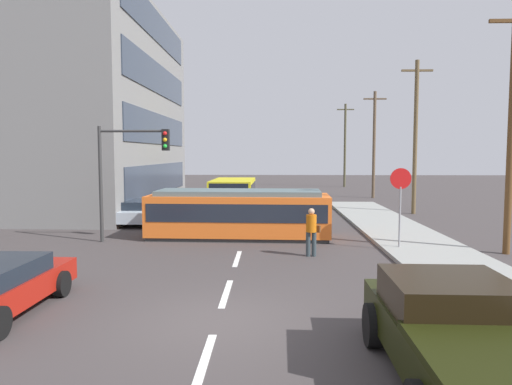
{
  "coord_description": "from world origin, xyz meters",
  "views": [
    {
      "loc": [
        1.13,
        -9.8,
        3.54
      ],
      "look_at": [
        0.55,
        8.76,
        2.02
      ],
      "focal_mm": 33.39,
      "sensor_mm": 36.0,
      "label": 1
    }
  ],
  "objects_px": {
    "stop_sign": "(400,191)",
    "pickup_truck_parked": "(459,335)",
    "streetcar_tram": "(239,213)",
    "utility_pole_distant": "(345,144)",
    "city_bus": "(233,193)",
    "utility_pole_near": "(511,126)",
    "utility_pole_mid": "(415,135)",
    "traffic_light_mast": "(129,161)",
    "parked_sedan_mid": "(143,211)",
    "utility_pole_far": "(374,143)",
    "pedestrian_crossing": "(311,229)"
  },
  "relations": [
    {
      "from": "pedestrian_crossing",
      "to": "utility_pole_distant",
      "type": "bearing_deg",
      "value": 79.47
    },
    {
      "from": "city_bus",
      "to": "utility_pole_near",
      "type": "xyz_separation_m",
      "value": [
        10.69,
        -12.66,
        3.4
      ]
    },
    {
      "from": "traffic_light_mast",
      "to": "utility_pole_near",
      "type": "height_order",
      "value": "utility_pole_near"
    },
    {
      "from": "utility_pole_far",
      "to": "pedestrian_crossing",
      "type": "bearing_deg",
      "value": -107.14
    },
    {
      "from": "pedestrian_crossing",
      "to": "city_bus",
      "type": "bearing_deg",
      "value": 105.82
    },
    {
      "from": "traffic_light_mast",
      "to": "utility_pole_distant",
      "type": "height_order",
      "value": "utility_pole_distant"
    },
    {
      "from": "parked_sedan_mid",
      "to": "stop_sign",
      "type": "distance_m",
      "value": 13.05
    },
    {
      "from": "parked_sedan_mid",
      "to": "utility_pole_far",
      "type": "distance_m",
      "value": 21.06
    },
    {
      "from": "pedestrian_crossing",
      "to": "utility_pole_far",
      "type": "bearing_deg",
      "value": 72.86
    },
    {
      "from": "parked_sedan_mid",
      "to": "utility_pole_far",
      "type": "relative_size",
      "value": 0.5
    },
    {
      "from": "utility_pole_near",
      "to": "utility_pole_mid",
      "type": "distance_m",
      "value": 11.3
    },
    {
      "from": "traffic_light_mast",
      "to": "utility_pole_mid",
      "type": "height_order",
      "value": "utility_pole_mid"
    },
    {
      "from": "city_bus",
      "to": "traffic_light_mast",
      "type": "distance_m",
      "value": 11.49
    },
    {
      "from": "utility_pole_near",
      "to": "utility_pole_far",
      "type": "xyz_separation_m",
      "value": [
        -0.11,
        21.51,
        -0.09
      ]
    },
    {
      "from": "utility_pole_near",
      "to": "pedestrian_crossing",
      "type": "bearing_deg",
      "value": -174.96
    },
    {
      "from": "streetcar_tram",
      "to": "utility_pole_distant",
      "type": "xyz_separation_m",
      "value": [
        9.22,
        31.21,
        3.55
      ]
    },
    {
      "from": "pickup_truck_parked",
      "to": "utility_pole_distant",
      "type": "height_order",
      "value": "utility_pole_distant"
    },
    {
      "from": "stop_sign",
      "to": "utility_pole_mid",
      "type": "distance_m",
      "value": 11.7
    },
    {
      "from": "streetcar_tram",
      "to": "utility_pole_near",
      "type": "relative_size",
      "value": 0.88
    },
    {
      "from": "pedestrian_crossing",
      "to": "stop_sign",
      "type": "relative_size",
      "value": 0.58
    },
    {
      "from": "stop_sign",
      "to": "pickup_truck_parked",
      "type": "bearing_deg",
      "value": -100.19
    },
    {
      "from": "utility_pole_mid",
      "to": "utility_pole_near",
      "type": "bearing_deg",
      "value": -90.45
    },
    {
      "from": "stop_sign",
      "to": "utility_pole_mid",
      "type": "bearing_deg",
      "value": 71.03
    },
    {
      "from": "pickup_truck_parked",
      "to": "utility_pole_near",
      "type": "xyz_separation_m",
      "value": [
        5.48,
        9.8,
        3.71
      ]
    },
    {
      "from": "parked_sedan_mid",
      "to": "utility_pole_near",
      "type": "xyz_separation_m",
      "value": [
        14.85,
        -6.96,
        3.89
      ]
    },
    {
      "from": "pickup_truck_parked",
      "to": "parked_sedan_mid",
      "type": "distance_m",
      "value": 19.21
    },
    {
      "from": "city_bus",
      "to": "utility_pole_distant",
      "type": "bearing_deg",
      "value": 64.61
    },
    {
      "from": "pickup_truck_parked",
      "to": "stop_sign",
      "type": "distance_m",
      "value": 10.54
    },
    {
      "from": "traffic_light_mast",
      "to": "utility_pole_far",
      "type": "distance_m",
      "value": 24.08
    },
    {
      "from": "pedestrian_crossing",
      "to": "utility_pole_mid",
      "type": "distance_m",
      "value": 14.32
    },
    {
      "from": "streetcar_tram",
      "to": "utility_pole_near",
      "type": "xyz_separation_m",
      "value": [
        9.68,
        -3.0,
        3.47
      ]
    },
    {
      "from": "city_bus",
      "to": "stop_sign",
      "type": "height_order",
      "value": "stop_sign"
    },
    {
      "from": "streetcar_tram",
      "to": "traffic_light_mast",
      "type": "bearing_deg",
      "value": -165.15
    },
    {
      "from": "stop_sign",
      "to": "traffic_light_mast",
      "type": "xyz_separation_m",
      "value": [
        -10.34,
        1.38,
        1.08
      ]
    },
    {
      "from": "pickup_truck_parked",
      "to": "utility_pole_near",
      "type": "height_order",
      "value": "utility_pole_near"
    },
    {
      "from": "city_bus",
      "to": "traffic_light_mast",
      "type": "bearing_deg",
      "value": -106.89
    },
    {
      "from": "streetcar_tram",
      "to": "utility_pole_mid",
      "type": "height_order",
      "value": "utility_pole_mid"
    },
    {
      "from": "streetcar_tram",
      "to": "city_bus",
      "type": "bearing_deg",
      "value": 95.98
    },
    {
      "from": "pickup_truck_parked",
      "to": "utility_pole_distant",
      "type": "relative_size",
      "value": 0.57
    },
    {
      "from": "utility_pole_far",
      "to": "utility_pole_distant",
      "type": "distance_m",
      "value": 12.7
    },
    {
      "from": "city_bus",
      "to": "stop_sign",
      "type": "relative_size",
      "value": 1.89
    },
    {
      "from": "utility_pole_near",
      "to": "utility_pole_distant",
      "type": "height_order",
      "value": "utility_pole_distant"
    },
    {
      "from": "parked_sedan_mid",
      "to": "utility_pole_distant",
      "type": "distance_m",
      "value": 31.06
    },
    {
      "from": "pickup_truck_parked",
      "to": "utility_pole_mid",
      "type": "xyz_separation_m",
      "value": [
        5.57,
        21.1,
        3.85
      ]
    },
    {
      "from": "pickup_truck_parked",
      "to": "utility_pole_far",
      "type": "height_order",
      "value": "utility_pole_far"
    },
    {
      "from": "utility_pole_near",
      "to": "utility_pole_distant",
      "type": "bearing_deg",
      "value": 90.78
    },
    {
      "from": "pickup_truck_parked",
      "to": "utility_pole_mid",
      "type": "bearing_deg",
      "value": 75.22
    },
    {
      "from": "pickup_truck_parked",
      "to": "stop_sign",
      "type": "relative_size",
      "value": 1.75
    },
    {
      "from": "pedestrian_crossing",
      "to": "utility_pole_mid",
      "type": "relative_size",
      "value": 0.19
    },
    {
      "from": "streetcar_tram",
      "to": "parked_sedan_mid",
      "type": "height_order",
      "value": "streetcar_tram"
    }
  ]
}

